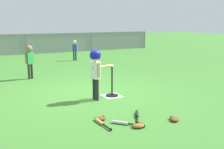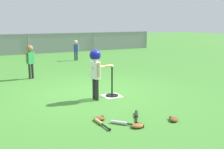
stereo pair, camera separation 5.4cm
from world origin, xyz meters
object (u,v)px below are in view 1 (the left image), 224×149
at_px(fielder_near_left, 75,47).
at_px(glove_near_bats, 138,126).
at_px(fielder_deep_center, 29,57).
at_px(glove_by_plate, 174,119).
at_px(batter_child, 96,64).
at_px(spare_bat_black, 137,115).
at_px(baseball_on_tee, 112,66).
at_px(batting_tee, 112,91).
at_px(spare_bat_wood, 101,123).
at_px(spare_bat_silver, 123,123).
at_px(glove_tossed_aside, 100,118).

relative_size(fielder_near_left, glove_near_bats, 3.79).
bearing_deg(fielder_deep_center, glove_by_plate, -71.50).
bearing_deg(batter_child, glove_by_plate, -68.47).
relative_size(fielder_near_left, spare_bat_black, 1.66).
bearing_deg(baseball_on_tee, batting_tee, 90.00).
relative_size(spare_bat_wood, glove_near_bats, 2.20).
bearing_deg(glove_by_plate, spare_bat_silver, 163.63).
xyz_separation_m(baseball_on_tee, spare_bat_silver, (-0.68, -1.77, -0.74)).
relative_size(baseball_on_tee, spare_bat_wood, 0.13).
bearing_deg(batting_tee, glove_by_plate, -82.48).
relative_size(spare_bat_wood, spare_bat_black, 0.96).
height_order(batting_tee, glove_near_bats, batting_tee).
bearing_deg(batting_tee, fielder_deep_center, 115.25).
height_order(fielder_near_left, spare_bat_black, fielder_near_left).
relative_size(fielder_deep_center, spare_bat_silver, 2.21).
distance_m(fielder_deep_center, spare_bat_wood, 4.67).
bearing_deg(glove_near_bats, fielder_near_left, 78.09).
relative_size(fielder_near_left, spare_bat_wood, 1.72).
bearing_deg(baseball_on_tee, spare_bat_silver, -111.07).
height_order(spare_bat_wood, spare_bat_black, same).
bearing_deg(spare_bat_silver, glove_near_bats, -54.55).
bearing_deg(spare_bat_wood, glove_near_bats, -39.59).
distance_m(spare_bat_wood, spare_bat_black, 0.80).
height_order(batter_child, glove_by_plate, batter_child).
xyz_separation_m(batter_child, glove_tossed_aside, (-0.47, -1.26, -0.82)).
xyz_separation_m(batting_tee, glove_tossed_aside, (-0.96, -1.38, -0.08)).
height_order(batting_tee, glove_by_plate, batting_tee).
height_order(fielder_near_left, glove_tossed_aside, fielder_near_left).
relative_size(baseball_on_tee, fielder_near_left, 0.08).
bearing_deg(batter_child, baseball_on_tee, 13.58).
bearing_deg(glove_by_plate, spare_bat_black, 134.93).
bearing_deg(fielder_near_left, glove_tossed_aside, -106.03).
bearing_deg(glove_by_plate, batter_child, 111.53).
relative_size(batter_child, spare_bat_wood, 2.14).
distance_m(batter_child, spare_bat_silver, 1.85).
height_order(fielder_near_left, spare_bat_silver, fielder_near_left).
distance_m(batting_tee, glove_by_plate, 2.07).
relative_size(spare_bat_black, glove_near_bats, 2.28).
bearing_deg(fielder_near_left, batting_tee, -101.16).
distance_m(spare_bat_black, glove_near_bats, 0.54).
bearing_deg(baseball_on_tee, glove_by_plate, -82.48).
relative_size(glove_near_bats, glove_tossed_aside, 0.98).
distance_m(batting_tee, spare_bat_silver, 1.90).
bearing_deg(fielder_near_left, fielder_deep_center, -129.32).
xyz_separation_m(spare_bat_silver, spare_bat_black, (0.44, 0.23, -0.00)).
xyz_separation_m(spare_bat_black, glove_by_plate, (0.51, -0.51, 0.01)).
distance_m(baseball_on_tee, fielder_near_left, 6.41).
distance_m(fielder_deep_center, glove_tossed_aside, 4.48).
xyz_separation_m(baseball_on_tee, spare_bat_wood, (-1.03, -1.57, -0.74)).
height_order(batting_tee, fielder_near_left, fielder_near_left).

